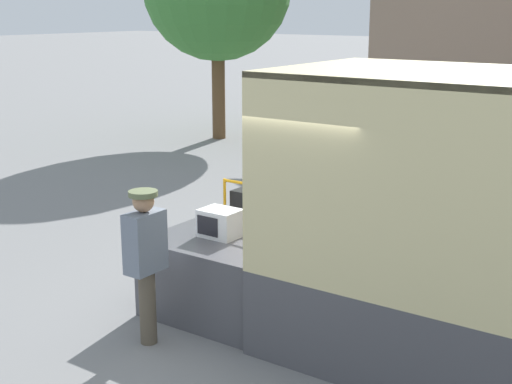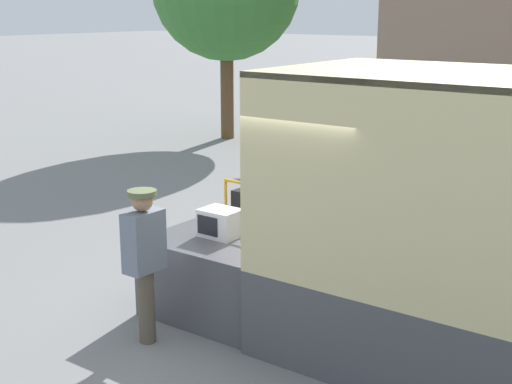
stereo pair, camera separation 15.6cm
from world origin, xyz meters
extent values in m
plane|color=gray|center=(0.00, 0.00, 0.00)|extent=(160.00, 160.00, 0.00)
cube|color=#4C4C51|center=(2.34, 0.00, 0.46)|extent=(4.69, 2.29, 0.92)
cube|color=beige|center=(2.34, -1.12, 1.92)|extent=(4.69, 0.06, 2.00)
cube|color=#4C4C51|center=(-0.80, 0.00, 0.46)|extent=(1.60, 2.18, 0.92)
cube|color=white|center=(-0.88, -0.38, 1.08)|extent=(0.45, 0.36, 0.32)
cube|color=black|center=(-0.92, -0.57, 1.08)|extent=(0.29, 0.01, 0.22)
cube|color=black|center=(-0.88, 0.39, 1.12)|extent=(0.55, 0.43, 0.39)
cylinder|color=slate|center=(-0.66, 0.39, 1.14)|extent=(0.21, 0.23, 0.23)
cylinder|color=orange|center=(-1.21, 0.14, 1.19)|extent=(0.04, 0.04, 0.54)
cylinder|color=orange|center=(-0.56, 0.14, 1.19)|extent=(0.04, 0.04, 0.54)
cylinder|color=orange|center=(-1.21, 0.64, 1.19)|extent=(0.04, 0.04, 0.54)
cylinder|color=orange|center=(-0.56, 0.64, 1.19)|extent=(0.04, 0.04, 0.54)
cylinder|color=orange|center=(-0.88, 0.14, 1.45)|extent=(0.65, 0.04, 0.04)
cylinder|color=orange|center=(-0.88, 0.64, 1.45)|extent=(0.65, 0.04, 0.04)
cylinder|color=brown|center=(-0.99, -1.52, 0.41)|extent=(0.18, 0.18, 0.82)
cube|color=slate|center=(-0.99, -1.52, 1.14)|extent=(0.24, 0.44, 0.65)
sphere|color=tan|center=(-0.99, -1.52, 1.58)|extent=(0.22, 0.22, 0.22)
cylinder|color=#606B47|center=(-0.99, -1.52, 1.66)|extent=(0.30, 0.30, 0.06)
cylinder|color=brown|center=(-8.06, 8.81, 1.15)|extent=(0.36, 0.36, 2.31)
camera|label=1|loc=(3.99, -6.62, 3.49)|focal=50.00mm
camera|label=2|loc=(4.12, -6.53, 3.49)|focal=50.00mm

